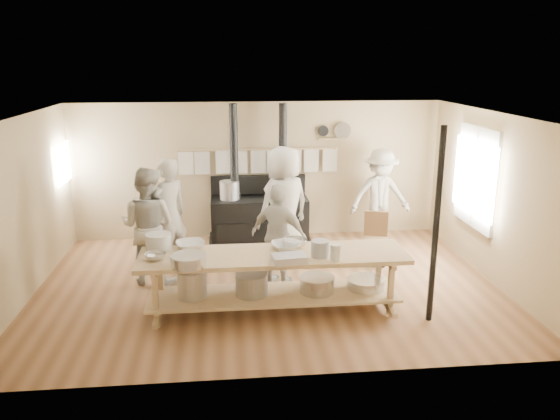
{
  "coord_description": "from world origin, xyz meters",
  "views": [
    {
      "loc": [
        -0.6,
        -7.77,
        3.39
      ],
      "look_at": [
        0.2,
        0.2,
        1.15
      ],
      "focal_mm": 35.0,
      "sensor_mm": 36.0,
      "label": 1
    }
  ],
  "objects_px": {
    "cook_center": "(284,205)",
    "cook_by_window": "(380,196)",
    "stove": "(259,215)",
    "cook_left": "(148,226)",
    "prep_table": "(273,276)",
    "cook_right": "(279,236)",
    "chair": "(374,248)",
    "cook_far_left": "(168,215)",
    "roasting_pan": "(289,258)"
  },
  "relations": [
    {
      "from": "cook_center",
      "to": "cook_by_window",
      "type": "distance_m",
      "value": 2.08
    },
    {
      "from": "cook_center",
      "to": "cook_by_window",
      "type": "height_order",
      "value": "cook_center"
    },
    {
      "from": "stove",
      "to": "cook_left",
      "type": "xyz_separation_m",
      "value": [
        -1.81,
        -1.77,
        0.39
      ]
    },
    {
      "from": "prep_table",
      "to": "cook_center",
      "type": "relative_size",
      "value": 1.81
    },
    {
      "from": "prep_table",
      "to": "cook_right",
      "type": "bearing_deg",
      "value": 79.46
    },
    {
      "from": "stove",
      "to": "chair",
      "type": "distance_m",
      "value": 2.32
    },
    {
      "from": "cook_left",
      "to": "cook_center",
      "type": "relative_size",
      "value": 0.91
    },
    {
      "from": "prep_table",
      "to": "chair",
      "type": "bearing_deg",
      "value": 41.91
    },
    {
      "from": "cook_far_left",
      "to": "chair",
      "type": "distance_m",
      "value": 3.49
    },
    {
      "from": "cook_by_window",
      "to": "roasting_pan",
      "type": "distance_m",
      "value": 3.75
    },
    {
      "from": "cook_right",
      "to": "roasting_pan",
      "type": "xyz_separation_m",
      "value": [
        0.01,
        -1.26,
        0.11
      ]
    },
    {
      "from": "chair",
      "to": "roasting_pan",
      "type": "xyz_separation_m",
      "value": [
        -1.7,
        -2.02,
        0.64
      ]
    },
    {
      "from": "cook_left",
      "to": "cook_center",
      "type": "xyz_separation_m",
      "value": [
        2.17,
        0.7,
        0.09
      ]
    },
    {
      "from": "cook_by_window",
      "to": "cook_left",
      "type": "bearing_deg",
      "value": -161.83
    },
    {
      "from": "cook_far_left",
      "to": "cook_left",
      "type": "relative_size",
      "value": 1.03
    },
    {
      "from": "stove",
      "to": "prep_table",
      "type": "relative_size",
      "value": 0.72
    },
    {
      "from": "prep_table",
      "to": "stove",
      "type": "bearing_deg",
      "value": 89.96
    },
    {
      "from": "chair",
      "to": "roasting_pan",
      "type": "distance_m",
      "value": 2.72
    },
    {
      "from": "cook_far_left",
      "to": "cook_center",
      "type": "xyz_separation_m",
      "value": [
        1.9,
        0.23,
        0.06
      ]
    },
    {
      "from": "cook_far_left",
      "to": "roasting_pan",
      "type": "height_order",
      "value": "cook_far_left"
    },
    {
      "from": "prep_table",
      "to": "cook_center",
      "type": "distance_m",
      "value": 2.03
    },
    {
      "from": "cook_far_left",
      "to": "cook_right",
      "type": "distance_m",
      "value": 1.89
    },
    {
      "from": "cook_far_left",
      "to": "stove",
      "type": "bearing_deg",
      "value": -179.92
    },
    {
      "from": "prep_table",
      "to": "cook_by_window",
      "type": "height_order",
      "value": "cook_by_window"
    },
    {
      "from": "cook_far_left",
      "to": "cook_right",
      "type": "bearing_deg",
      "value": 115.51
    },
    {
      "from": "cook_center",
      "to": "cook_right",
      "type": "height_order",
      "value": "cook_center"
    },
    {
      "from": "prep_table",
      "to": "roasting_pan",
      "type": "distance_m",
      "value": 0.53
    },
    {
      "from": "stove",
      "to": "cook_far_left",
      "type": "bearing_deg",
      "value": -139.79
    },
    {
      "from": "cook_by_window",
      "to": "stove",
      "type": "bearing_deg",
      "value": 171.65
    },
    {
      "from": "cook_left",
      "to": "cook_by_window",
      "type": "distance_m",
      "value": 4.35
    },
    {
      "from": "prep_table",
      "to": "chair",
      "type": "relative_size",
      "value": 4.17
    },
    {
      "from": "cook_left",
      "to": "roasting_pan",
      "type": "relative_size",
      "value": 4.19
    },
    {
      "from": "stove",
      "to": "cook_left",
      "type": "height_order",
      "value": "stove"
    },
    {
      "from": "chair",
      "to": "roasting_pan",
      "type": "relative_size",
      "value": 1.99
    },
    {
      "from": "cook_by_window",
      "to": "roasting_pan",
      "type": "relative_size",
      "value": 4.1
    },
    {
      "from": "cook_right",
      "to": "cook_by_window",
      "type": "relative_size",
      "value": 0.88
    },
    {
      "from": "prep_table",
      "to": "cook_center",
      "type": "xyz_separation_m",
      "value": [
        0.36,
        1.94,
        0.48
      ]
    },
    {
      "from": "cook_left",
      "to": "cook_center",
      "type": "distance_m",
      "value": 2.28
    },
    {
      "from": "prep_table",
      "to": "cook_far_left",
      "type": "xyz_separation_m",
      "value": [
        -1.54,
        1.71,
        0.41
      ]
    },
    {
      "from": "cook_right",
      "to": "chair",
      "type": "height_order",
      "value": "cook_right"
    },
    {
      "from": "stove",
      "to": "cook_center",
      "type": "distance_m",
      "value": 1.23
    },
    {
      "from": "cook_left",
      "to": "cook_by_window",
      "type": "relative_size",
      "value": 1.02
    },
    {
      "from": "cook_center",
      "to": "cook_by_window",
      "type": "relative_size",
      "value": 1.12
    },
    {
      "from": "stove",
      "to": "cook_center",
      "type": "height_order",
      "value": "stove"
    },
    {
      "from": "prep_table",
      "to": "cook_right",
      "type": "relative_size",
      "value": 2.29
    },
    {
      "from": "cook_center",
      "to": "cook_right",
      "type": "xyz_separation_m",
      "value": [
        -0.19,
        -1.01,
        -0.21
      ]
    },
    {
      "from": "cook_left",
      "to": "roasting_pan",
      "type": "bearing_deg",
      "value": 159.71
    },
    {
      "from": "stove",
      "to": "cook_left",
      "type": "bearing_deg",
      "value": -135.66
    },
    {
      "from": "cook_by_window",
      "to": "cook_right",
      "type": "bearing_deg",
      "value": -140.98
    },
    {
      "from": "cook_right",
      "to": "chair",
      "type": "bearing_deg",
      "value": -123.89
    }
  ]
}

